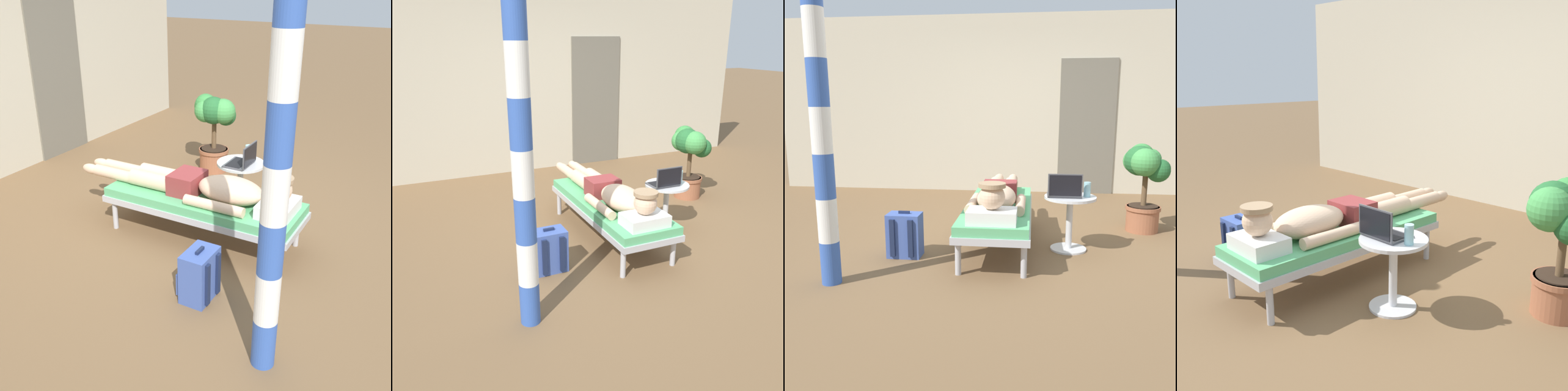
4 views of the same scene
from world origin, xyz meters
The scene contains 10 objects.
ground_plane centered at (0.00, 0.00, 0.00)m, with size 40.00×40.00×0.00m, color brown.
house_door_panel centered at (0.91, 2.60, 1.02)m, with size 0.84×0.03×2.04m, color #6D6759.
lounge_chair centered at (-0.22, -0.16, 0.35)m, with size 0.63×1.82×0.42m.
person_reclining centered at (-0.22, -0.20, 0.52)m, with size 0.53×2.17×0.33m.
side_table centered at (0.46, -0.23, 0.36)m, with size 0.48×0.48×0.52m.
laptop centered at (0.40, -0.28, 0.58)m, with size 0.31×0.24×0.23m.
drink_glass centered at (0.61, -0.24, 0.59)m, with size 0.06×0.06×0.14m, color #99D8E5.
backpack centered at (-1.04, -0.58, 0.20)m, with size 0.30×0.26×0.42m.
potted_plant centered at (1.30, 0.51, 0.63)m, with size 0.50×0.59×0.95m.
porch_post centered at (-1.43, -1.25, 1.18)m, with size 0.15×0.15×2.35m.
Camera 1 is at (-3.63, -2.01, 2.24)m, focal length 43.85 mm.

